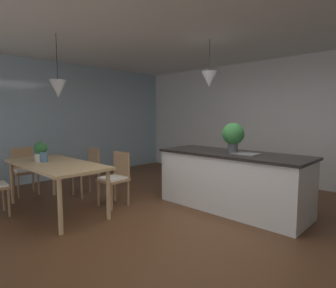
# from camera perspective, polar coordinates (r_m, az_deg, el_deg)

# --- Properties ---
(ground_plane) EXTENTS (10.00, 8.40, 0.04)m
(ground_plane) POSITION_cam_1_polar(r_m,az_deg,el_deg) (3.88, 4.85, -16.77)
(ground_plane) COLOR brown
(ceiling_slab) EXTENTS (10.00, 8.40, 0.12)m
(ceiling_slab) POSITION_cam_1_polar(r_m,az_deg,el_deg) (3.81, 5.25, 25.57)
(ceiling_slab) COLOR white
(wall_back_kitchen) EXTENTS (10.00, 0.12, 2.70)m
(wall_back_kitchen) POSITION_cam_1_polar(r_m,az_deg,el_deg) (6.46, 23.53, 4.28)
(wall_back_kitchen) COLOR white
(wall_back_kitchen) RESTS_ON ground_plane
(window_wall_left_glazing) EXTENTS (0.06, 8.40, 2.70)m
(window_wall_left_glazing) POSITION_cam_1_polar(r_m,az_deg,el_deg) (6.90, -22.33, 4.39)
(window_wall_left_glazing) COLOR #9EB7C6
(window_wall_left_glazing) RESTS_ON ground_plane
(dining_table) EXTENTS (1.94, 0.86, 0.75)m
(dining_table) POSITION_cam_1_polar(r_m,az_deg,el_deg) (4.60, -22.19, -4.47)
(dining_table) COLOR tan
(dining_table) RESTS_ON ground_plane
(chair_far_left) EXTENTS (0.42, 0.42, 0.87)m
(chair_far_left) POSITION_cam_1_polar(r_m,az_deg,el_deg) (5.37, -16.15, -5.10)
(chair_far_left) COLOR #A87F56
(chair_far_left) RESTS_ON ground_plane
(chair_far_right) EXTENTS (0.42, 0.42, 0.87)m
(chair_far_right) POSITION_cam_1_polar(r_m,az_deg,el_deg) (4.66, -10.77, -6.64)
(chair_far_right) COLOR #A87F56
(chair_far_right) RESTS_ON ground_plane
(chair_window_end) EXTENTS (0.43, 0.43, 0.87)m
(chair_window_end) POSITION_cam_1_polar(r_m,az_deg,el_deg) (5.87, -27.43, -4.62)
(chair_window_end) COLOR #A87F56
(chair_window_end) RESTS_ON ground_plane
(kitchen_island) EXTENTS (2.34, 0.89, 0.91)m
(kitchen_island) POSITION_cam_1_polar(r_m,az_deg,el_deg) (4.51, 12.94, -7.27)
(kitchen_island) COLOR white
(kitchen_island) RESTS_ON ground_plane
(pendant_over_table) EXTENTS (0.24, 0.24, 0.96)m
(pendant_over_table) POSITION_cam_1_polar(r_m,az_deg,el_deg) (4.60, -21.72, 10.50)
(pendant_over_table) COLOR black
(pendant_over_island_main) EXTENTS (0.26, 0.26, 0.76)m
(pendant_over_island_main) POSITION_cam_1_polar(r_m,az_deg,el_deg) (4.68, 8.48, 13.05)
(pendant_over_island_main) COLOR black
(potted_plant_on_island) EXTENTS (0.34, 0.34, 0.46)m
(potted_plant_on_island) POSITION_cam_1_polar(r_m,az_deg,el_deg) (4.40, 13.26, 1.82)
(potted_plant_on_island) COLOR #4C4C51
(potted_plant_on_island) RESTS_ON kitchen_island
(potted_plant_on_table) EXTENTS (0.20, 0.20, 0.31)m
(potted_plant_on_table) POSITION_cam_1_polar(r_m,az_deg,el_deg) (4.80, -24.71, -1.39)
(potted_plant_on_table) COLOR beige
(potted_plant_on_table) RESTS_ON dining_table
(vase_on_dining_table) EXTENTS (0.12, 0.12, 0.15)m
(vase_on_dining_table) POSITION_cam_1_polar(r_m,az_deg,el_deg) (4.73, -24.23, -2.46)
(vase_on_dining_table) COLOR slate
(vase_on_dining_table) RESTS_ON dining_table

